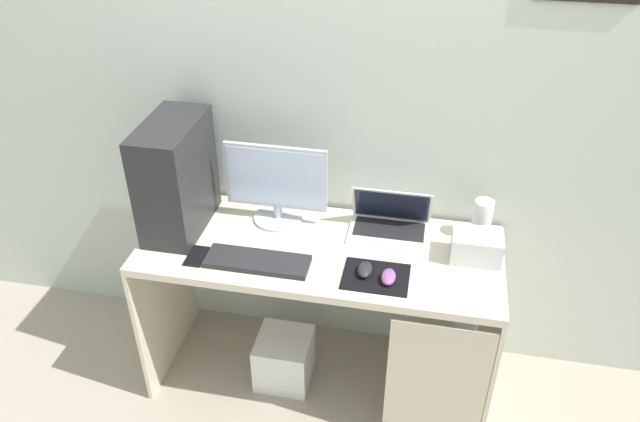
{
  "coord_description": "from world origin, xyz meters",
  "views": [
    {
      "loc": [
        0.41,
        -2.03,
        2.34
      ],
      "look_at": [
        0.0,
        0.0,
        0.95
      ],
      "focal_mm": 34.89,
      "sensor_mm": 36.0,
      "label": 1
    }
  ],
  "objects_px": {
    "mouse_right": "(388,277)",
    "projector": "(477,247)",
    "laptop": "(390,223)",
    "monitor": "(276,185)",
    "subwoofer": "(284,358)",
    "pc_tower": "(176,176)",
    "speaker": "(482,219)",
    "keyboard": "(257,261)",
    "mouse_left": "(365,270)",
    "cell_phone": "(197,256)"
  },
  "relations": [
    {
      "from": "monitor",
      "to": "laptop",
      "type": "distance_m",
      "value": 0.51
    },
    {
      "from": "pc_tower",
      "to": "projector",
      "type": "relative_size",
      "value": 2.44
    },
    {
      "from": "pc_tower",
      "to": "cell_phone",
      "type": "distance_m",
      "value": 0.35
    },
    {
      "from": "pc_tower",
      "to": "mouse_right",
      "type": "height_order",
      "value": "pc_tower"
    },
    {
      "from": "speaker",
      "to": "mouse_right",
      "type": "height_order",
      "value": "speaker"
    },
    {
      "from": "keyboard",
      "to": "pc_tower",
      "type": "bearing_deg",
      "value": 153.0
    },
    {
      "from": "speaker",
      "to": "cell_phone",
      "type": "relative_size",
      "value": 1.36
    },
    {
      "from": "mouse_right",
      "to": "monitor",
      "type": "bearing_deg",
      "value": 148.32
    },
    {
      "from": "mouse_left",
      "to": "cell_phone",
      "type": "xyz_separation_m",
      "value": [
        -0.69,
        -0.03,
        -0.02
      ]
    },
    {
      "from": "projector",
      "to": "keyboard",
      "type": "distance_m",
      "value": 0.88
    },
    {
      "from": "projector",
      "to": "keyboard",
      "type": "xyz_separation_m",
      "value": [
        -0.86,
        -0.21,
        -0.05
      ]
    },
    {
      "from": "pc_tower",
      "to": "mouse_right",
      "type": "relative_size",
      "value": 5.08
    },
    {
      "from": "monitor",
      "to": "subwoofer",
      "type": "xyz_separation_m",
      "value": [
        0.06,
        -0.21,
        -0.83
      ]
    },
    {
      "from": "speaker",
      "to": "cell_phone",
      "type": "bearing_deg",
      "value": -161.71
    },
    {
      "from": "monitor",
      "to": "projector",
      "type": "height_order",
      "value": "monitor"
    },
    {
      "from": "keyboard",
      "to": "mouse_left",
      "type": "xyz_separation_m",
      "value": [
        0.43,
        0.02,
        0.01
      ]
    },
    {
      "from": "mouse_right",
      "to": "projector",
      "type": "bearing_deg",
      "value": 32.75
    },
    {
      "from": "pc_tower",
      "to": "keyboard",
      "type": "bearing_deg",
      "value": -27.0
    },
    {
      "from": "monitor",
      "to": "keyboard",
      "type": "height_order",
      "value": "monitor"
    },
    {
      "from": "keyboard",
      "to": "mouse_right",
      "type": "bearing_deg",
      "value": -0.54
    },
    {
      "from": "laptop",
      "to": "subwoofer",
      "type": "xyz_separation_m",
      "value": [
        -0.43,
        -0.22,
        -0.69
      ]
    },
    {
      "from": "speaker",
      "to": "pc_tower",
      "type": "bearing_deg",
      "value": -172.66
    },
    {
      "from": "laptop",
      "to": "speaker",
      "type": "relative_size",
      "value": 1.93
    },
    {
      "from": "pc_tower",
      "to": "keyboard",
      "type": "relative_size",
      "value": 1.16
    },
    {
      "from": "mouse_right",
      "to": "pc_tower",
      "type": "bearing_deg",
      "value": 167.32
    },
    {
      "from": "mouse_left",
      "to": "subwoofer",
      "type": "distance_m",
      "value": 0.77
    },
    {
      "from": "projector",
      "to": "mouse_left",
      "type": "distance_m",
      "value": 0.47
    },
    {
      "from": "laptop",
      "to": "mouse_left",
      "type": "height_order",
      "value": "laptop"
    },
    {
      "from": "pc_tower",
      "to": "speaker",
      "type": "distance_m",
      "value": 1.29
    },
    {
      "from": "mouse_left",
      "to": "keyboard",
      "type": "bearing_deg",
      "value": -177.35
    },
    {
      "from": "laptop",
      "to": "keyboard",
      "type": "distance_m",
      "value": 0.6
    },
    {
      "from": "monitor",
      "to": "laptop",
      "type": "xyz_separation_m",
      "value": [
        0.49,
        0.01,
        -0.14
      ]
    },
    {
      "from": "mouse_left",
      "to": "projector",
      "type": "bearing_deg",
      "value": 23.78
    },
    {
      "from": "laptop",
      "to": "projector",
      "type": "distance_m",
      "value": 0.38
    },
    {
      "from": "monitor",
      "to": "mouse_right",
      "type": "height_order",
      "value": "monitor"
    },
    {
      "from": "speaker",
      "to": "mouse_right",
      "type": "distance_m",
      "value": 0.52
    },
    {
      "from": "mouse_left",
      "to": "cell_phone",
      "type": "height_order",
      "value": "mouse_left"
    },
    {
      "from": "speaker",
      "to": "monitor",
      "type": "bearing_deg",
      "value": -176.87
    },
    {
      "from": "pc_tower",
      "to": "mouse_left",
      "type": "relative_size",
      "value": 5.08
    },
    {
      "from": "subwoofer",
      "to": "laptop",
      "type": "bearing_deg",
      "value": 26.97
    },
    {
      "from": "keyboard",
      "to": "mouse_left",
      "type": "distance_m",
      "value": 0.43
    },
    {
      "from": "laptop",
      "to": "projector",
      "type": "xyz_separation_m",
      "value": [
        0.36,
        -0.12,
        0.02
      ]
    },
    {
      "from": "speaker",
      "to": "mouse_left",
      "type": "relative_size",
      "value": 1.84
    },
    {
      "from": "keyboard",
      "to": "mouse_right",
      "type": "distance_m",
      "value": 0.53
    },
    {
      "from": "pc_tower",
      "to": "monitor",
      "type": "xyz_separation_m",
      "value": [
        0.4,
        0.12,
        -0.07
      ]
    },
    {
      "from": "laptop",
      "to": "mouse_right",
      "type": "bearing_deg",
      "value": -84.69
    },
    {
      "from": "monitor",
      "to": "subwoofer",
      "type": "relative_size",
      "value": 1.77
    },
    {
      "from": "pc_tower",
      "to": "laptop",
      "type": "distance_m",
      "value": 0.93
    },
    {
      "from": "laptop",
      "to": "cell_phone",
      "type": "relative_size",
      "value": 2.63
    },
    {
      "from": "laptop",
      "to": "speaker",
      "type": "bearing_deg",
      "value": 5.32
    }
  ]
}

